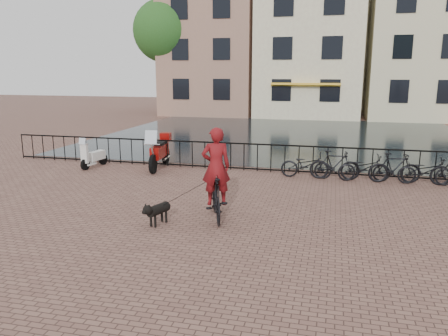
% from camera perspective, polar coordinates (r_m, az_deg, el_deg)
% --- Properties ---
extents(ground, '(100.00, 100.00, 0.00)m').
position_cam_1_polar(ground, '(8.70, -4.94, -11.99)').
color(ground, brown).
rests_on(ground, ground).
extents(canal_water, '(20.00, 20.00, 0.00)m').
position_cam_1_polar(canal_water, '(25.16, 8.00, 4.23)').
color(canal_water, black).
rests_on(canal_water, ground).
extents(railing, '(20.00, 0.05, 1.02)m').
position_cam_1_polar(railing, '(15.99, 4.38, 1.36)').
color(railing, black).
rests_on(railing, ground).
extents(canal_house_left, '(7.50, 9.00, 12.80)m').
position_cam_1_polar(canal_house_left, '(38.90, -1.05, 16.71)').
color(canal_house_left, '#966E57').
rests_on(canal_house_left, ground).
extents(canal_house_mid, '(8.00, 9.50, 11.80)m').
position_cam_1_polar(canal_house_mid, '(37.59, 11.28, 15.86)').
color(canal_house_mid, beige).
rests_on(canal_house_mid, ground).
extents(canal_house_right, '(7.00, 9.00, 13.30)m').
position_cam_1_polar(canal_house_right, '(38.04, 23.95, 16.15)').
color(canal_house_right, beige).
rests_on(canal_house_right, ground).
extents(tree_far_left, '(5.04, 5.04, 9.27)m').
position_cam_1_polar(tree_far_left, '(37.19, -7.78, 17.30)').
color(tree_far_left, black).
rests_on(tree_far_left, ground).
extents(cyclist, '(1.19, 2.03, 2.68)m').
position_cam_1_polar(cyclist, '(10.68, -1.05, -1.45)').
color(cyclist, black).
rests_on(cyclist, ground).
extents(dog, '(0.55, 0.94, 0.60)m').
position_cam_1_polar(dog, '(10.59, -8.56, -5.75)').
color(dog, black).
rests_on(dog, ground).
extents(motorcycle, '(0.77, 2.29, 1.60)m').
position_cam_1_polar(motorcycle, '(16.51, -8.44, 2.67)').
color(motorcycle, '#970E0B').
rests_on(motorcycle, ground).
extents(scooter, '(0.58, 1.37, 1.24)m').
position_cam_1_polar(scooter, '(17.29, -16.65, 2.10)').
color(scooter, silver).
rests_on(scooter, ground).
extents(parked_bike_0, '(1.72, 0.61, 0.90)m').
position_cam_1_polar(parked_bike_0, '(15.21, 10.68, 0.39)').
color(parked_bike_0, black).
rests_on(parked_bike_0, ground).
extents(parked_bike_1, '(1.69, 0.57, 1.00)m').
position_cam_1_polar(parked_bike_1, '(15.18, 14.27, 0.38)').
color(parked_bike_1, black).
rests_on(parked_bike_1, ground).
extents(parked_bike_2, '(1.79, 0.86, 0.90)m').
position_cam_1_polar(parked_bike_2, '(15.23, 17.83, 0.01)').
color(parked_bike_2, black).
rests_on(parked_bike_2, ground).
extents(parked_bike_3, '(1.71, 0.69, 1.00)m').
position_cam_1_polar(parked_bike_3, '(15.31, 21.38, 0.00)').
color(parked_bike_3, black).
rests_on(parked_bike_3, ground).
extents(parked_bike_4, '(1.73, 0.64, 0.90)m').
position_cam_1_polar(parked_bike_4, '(15.48, 24.85, -0.36)').
color(parked_bike_4, black).
rests_on(parked_bike_4, ground).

